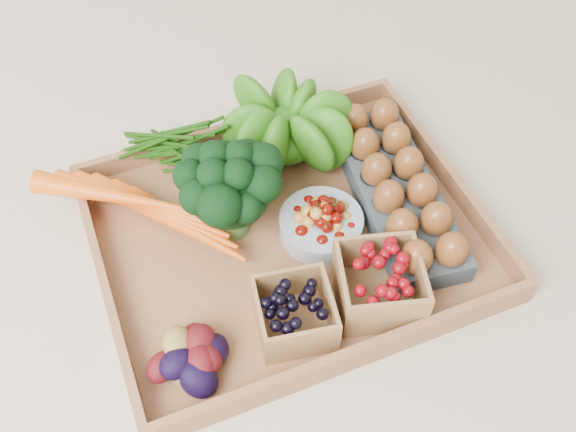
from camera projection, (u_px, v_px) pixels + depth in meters
name	position (u px, v px, depth m)	size (l,w,h in m)	color
ground	(288.00, 240.00, 0.96)	(4.00, 4.00, 0.00)	beige
tray	(288.00, 237.00, 0.96)	(0.55, 0.45, 0.01)	#95623E
carrots	(160.00, 211.00, 0.94)	(0.24, 0.17, 0.06)	#F2590F
lettuce	(286.00, 122.00, 1.00)	(0.14, 0.14, 0.14)	#13570D
broccoli	(231.00, 204.00, 0.91)	(0.15, 0.15, 0.12)	black
cherry_bowl	(321.00, 225.00, 0.94)	(0.12, 0.12, 0.03)	#8C9EA5
egg_carton	(396.00, 194.00, 0.97)	(0.11, 0.33, 0.04)	#384148
potatoes	(188.00, 352.00, 0.80)	(0.13, 0.13, 0.07)	#430A0F
punnet_blackberry	(295.00, 313.00, 0.83)	(0.10, 0.10, 0.07)	black
punnet_raspberry	(379.00, 284.00, 0.86)	(0.11, 0.11, 0.08)	#68040B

